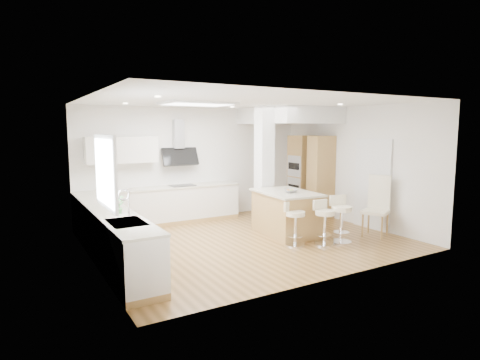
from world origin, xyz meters
TOP-DOWN VIEW (x-y plane):
  - ground at (0.00, 0.00)m, footprint 6.00×6.00m
  - ceiling at (0.00, 0.00)m, footprint 6.00×5.00m
  - wall_back at (0.00, 2.50)m, footprint 6.00×0.04m
  - wall_left at (-3.00, 0.00)m, footprint 0.04×5.00m
  - wall_right at (3.00, 0.00)m, footprint 0.04×5.00m
  - skylight at (-0.79, 0.60)m, footprint 4.10×2.10m
  - window_left at (-2.96, -0.90)m, footprint 0.06×1.28m
  - doorway_right at (2.97, -0.60)m, footprint 0.05×1.00m
  - counter_left at (-2.70, 0.23)m, footprint 0.63×4.50m
  - counter_back at (-0.91, 2.22)m, footprint 3.62×0.63m
  - pillar at (1.05, 0.95)m, footprint 0.35×0.35m
  - soffit at (2.10, 1.40)m, footprint 1.78×2.20m
  - oven_column at (2.68, 1.23)m, footprint 0.63×1.21m
  - peninsula at (0.98, -0.02)m, footprint 1.15×1.62m
  - bar_stool_a at (0.60, -0.80)m, footprint 0.49×0.49m
  - bar_stool_b at (1.13, -1.05)m, footprint 0.40×0.40m
  - bar_stool_c at (1.54, -1.09)m, footprint 0.50×0.50m
  - dining_chair at (2.61, -1.07)m, footprint 0.66×0.66m

SIDE VIEW (x-z plane):
  - ground at x=0.00m, z-range 0.00..0.00m
  - ceiling at x=0.00m, z-range -0.01..0.01m
  - counter_left at x=-2.70m, z-range -0.22..1.13m
  - peninsula at x=0.98m, z-range -0.03..0.98m
  - bar_stool_a at x=0.60m, z-range 0.05..0.92m
  - bar_stool_b at x=1.13m, z-range 0.05..0.94m
  - bar_stool_c at x=1.54m, z-range 0.06..1.00m
  - dining_chair at x=2.61m, z-range 0.04..1.33m
  - counter_back at x=-0.91m, z-range -0.55..1.95m
  - doorway_right at x=2.97m, z-range -0.05..2.05m
  - oven_column at x=2.68m, z-range 0.00..2.10m
  - wall_back at x=0.00m, z-range 0.00..2.80m
  - wall_left at x=-3.00m, z-range 0.00..2.80m
  - wall_right at x=3.00m, z-range 0.00..2.80m
  - pillar at x=1.05m, z-range 0.00..2.80m
  - window_left at x=-2.96m, z-range 1.16..2.23m
  - soffit at x=2.10m, z-range 2.40..2.80m
  - skylight at x=-0.79m, z-range 2.74..2.80m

